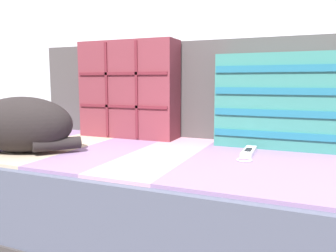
{
  "coord_description": "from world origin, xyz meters",
  "views": [
    {
      "loc": [
        0.34,
        -0.96,
        0.65
      ],
      "look_at": [
        -0.08,
        0.05,
        0.51
      ],
      "focal_mm": 35.0,
      "sensor_mm": 36.0,
      "label": 1
    }
  ],
  "objects": [
    {
      "name": "couch",
      "position": [
        0.0,
        0.13,
        0.2
      ],
      "size": [
        1.85,
        0.84,
        0.41
      ],
      "color": "#3D3838",
      "rests_on": "ground_plane"
    },
    {
      "name": "sofa_backrest",
      "position": [
        0.0,
        0.48,
        0.62
      ],
      "size": [
        1.81,
        0.14,
        0.42
      ],
      "color": "#474242",
      "rests_on": "couch"
    },
    {
      "name": "throw_pillow_quilted",
      "position": [
        -0.39,
        0.33,
        0.62
      ],
      "size": [
        0.45,
        0.14,
        0.43
      ],
      "color": "brown",
      "rests_on": "couch"
    },
    {
      "name": "throw_pillow_striped",
      "position": [
        0.24,
        0.33,
        0.58
      ],
      "size": [
        0.43,
        0.14,
        0.35
      ],
      "color": "#337A70",
      "rests_on": "couch"
    },
    {
      "name": "sleeping_cat",
      "position": [
        -0.59,
        -0.11,
        0.5
      ],
      "size": [
        0.4,
        0.32,
        0.2
      ],
      "color": "black",
      "rests_on": "couch"
    },
    {
      "name": "game_remote_far",
      "position": [
        0.17,
        0.16,
        0.41
      ],
      "size": [
        0.05,
        0.2,
        0.02
      ],
      "color": "white",
      "rests_on": "couch"
    }
  ]
}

